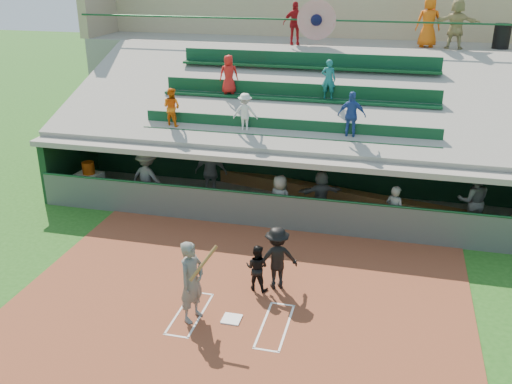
% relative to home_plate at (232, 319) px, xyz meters
% --- Properties ---
extents(ground, '(100.00, 100.00, 0.00)m').
position_rel_home_plate_xyz_m(ground, '(0.00, 0.00, -0.04)').
color(ground, '#1F5217').
rests_on(ground, ground).
extents(dirt_slab, '(11.00, 9.00, 0.02)m').
position_rel_home_plate_xyz_m(dirt_slab, '(0.00, 0.50, -0.03)').
color(dirt_slab, brown).
rests_on(dirt_slab, ground).
extents(home_plate, '(0.43, 0.43, 0.03)m').
position_rel_home_plate_xyz_m(home_plate, '(0.00, 0.00, 0.00)').
color(home_plate, white).
rests_on(home_plate, dirt_slab).
extents(batters_box_chalk, '(2.65, 1.85, 0.01)m').
position_rel_home_plate_xyz_m(batters_box_chalk, '(0.00, 0.00, -0.01)').
color(batters_box_chalk, silver).
rests_on(batters_box_chalk, dirt_slab).
extents(dugout_floor, '(16.00, 3.50, 0.04)m').
position_rel_home_plate_xyz_m(dugout_floor, '(0.00, 6.75, -0.02)').
color(dugout_floor, gray).
rests_on(dugout_floor, ground).
extents(concourse_slab, '(20.00, 3.00, 4.60)m').
position_rel_home_plate_xyz_m(concourse_slab, '(0.00, 13.50, 2.26)').
color(concourse_slab, gray).
rests_on(concourse_slab, ground).
extents(grandstand, '(20.40, 10.40, 7.80)m').
position_rel_home_plate_xyz_m(grandstand, '(-0.01, 10.51, 2.23)').
color(grandstand, '#525852').
rests_on(grandstand, ground).
extents(batter_at_plate, '(0.96, 0.83, 1.97)m').
position_rel_home_plate_xyz_m(batter_at_plate, '(-0.87, -0.15, 0.97)').
color(batter_at_plate, '#555753').
rests_on(batter_at_plate, dirt_slab).
extents(catcher, '(0.65, 0.53, 1.22)m').
position_rel_home_plate_xyz_m(catcher, '(0.25, 1.44, 0.59)').
color(catcher, black).
rests_on(catcher, dirt_slab).
extents(home_umpire, '(1.23, 0.99, 1.66)m').
position_rel_home_plate_xyz_m(home_umpire, '(0.71, 1.66, 0.81)').
color(home_umpire, black).
rests_on(home_umpire, dirt_slab).
extents(dugout_bench, '(14.44, 3.83, 0.44)m').
position_rel_home_plate_xyz_m(dugout_bench, '(-0.26, 7.98, 0.23)').
color(dugout_bench, olive).
rests_on(dugout_bench, dugout_floor).
extents(white_table, '(0.94, 0.75, 0.76)m').
position_rel_home_plate_xyz_m(white_table, '(-7.02, 6.18, 0.38)').
color(white_table, white).
rests_on(white_table, dugout_floor).
extents(water_cooler, '(0.43, 0.43, 0.43)m').
position_rel_home_plate_xyz_m(water_cooler, '(-6.98, 6.13, 0.97)').
color(water_cooler, '#C74B0B').
rests_on(water_cooler, white_table).
extents(dugout_player_a, '(1.38, 0.98, 1.95)m').
position_rel_home_plate_xyz_m(dugout_player_a, '(-4.55, 5.69, 0.98)').
color(dugout_player_a, '#51534E').
rests_on(dugout_player_a, dugout_floor).
extents(dugout_player_b, '(1.16, 0.55, 1.92)m').
position_rel_home_plate_xyz_m(dugout_player_b, '(-2.69, 6.78, 0.96)').
color(dugout_player_b, '#61645E').
rests_on(dugout_player_b, dugout_floor).
extents(dugout_player_c, '(0.92, 0.76, 1.61)m').
position_rel_home_plate_xyz_m(dugout_player_c, '(0.02, 5.31, 0.81)').
color(dugout_player_c, '#5F615C').
rests_on(dugout_player_c, dugout_floor).
extents(dugout_player_d, '(1.49, 0.98, 1.54)m').
position_rel_home_plate_xyz_m(dugout_player_d, '(1.18, 6.21, 0.78)').
color(dugout_player_d, '#5E605B').
rests_on(dugout_player_d, dugout_floor).
extents(dugout_player_e, '(0.71, 0.64, 1.63)m').
position_rel_home_plate_xyz_m(dugout_player_e, '(3.49, 5.23, 0.82)').
color(dugout_player_e, '#5B5D58').
rests_on(dugout_player_e, dugout_floor).
extents(dugout_player_f, '(1.02, 0.84, 1.95)m').
position_rel_home_plate_xyz_m(dugout_player_f, '(5.78, 6.26, 0.98)').
color(dugout_player_f, '#575A55').
rests_on(dugout_player_f, dugout_floor).
extents(trash_bin, '(0.61, 0.61, 0.92)m').
position_rel_home_plate_xyz_m(trash_bin, '(6.92, 13.16, 5.03)').
color(trash_bin, black).
rests_on(trash_bin, concourse_slab).
extents(concourse_staff_a, '(1.02, 0.54, 1.65)m').
position_rel_home_plate_xyz_m(concourse_staff_a, '(-0.87, 12.26, 5.39)').
color(concourse_staff_a, '#A81319').
rests_on(concourse_staff_a, concourse_slab).
extents(concourse_staff_b, '(0.98, 0.70, 1.90)m').
position_rel_home_plate_xyz_m(concourse_staff_b, '(4.18, 12.88, 5.51)').
color(concourse_staff_b, '#E05A0D').
rests_on(concourse_staff_b, concourse_slab).
extents(concourse_staff_c, '(1.75, 0.67, 1.85)m').
position_rel_home_plate_xyz_m(concourse_staff_c, '(5.17, 12.64, 5.49)').
color(concourse_staff_c, tan).
rests_on(concourse_staff_c, concourse_slab).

